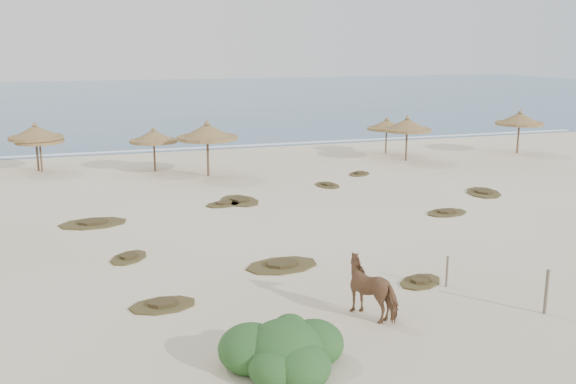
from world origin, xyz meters
TOP-DOWN VIEW (x-y plane):
  - ground at (0.00, 0.00)m, footprint 160.00×160.00m
  - ocean at (0.00, 75.00)m, footprint 200.00×100.00m
  - foam_line at (0.00, 26.00)m, footprint 70.00×0.60m
  - palapa_1 at (-8.19, 20.27)m, footprint 3.93×3.93m
  - palapa_2 at (-7.98, 20.04)m, footprint 3.20×3.20m
  - palapa_3 at (-1.64, 18.04)m, footprint 3.35×3.35m
  - palapa_4 at (1.08, 15.69)m, footprint 4.52×4.52m
  - palapa_5 at (14.16, 16.66)m, footprint 3.24×3.24m
  - palapa_6 at (14.20, 19.60)m, footprint 2.93×2.93m
  - palapa_7 at (22.92, 16.96)m, footprint 4.06×4.06m
  - horse at (1.61, -4.81)m, footprint 1.63×2.06m
  - fence_post_near at (6.16, -6.20)m, footprint 0.12×0.12m
  - fence_post_far at (4.67, -3.58)m, footprint 0.08×0.08m
  - bush at (-1.60, -6.90)m, footprint 2.98×2.63m
  - scrub_1 at (-5.45, 7.18)m, footprint 2.87×1.95m
  - scrub_2 at (-4.39, 2.19)m, footprint 1.83×1.99m
  - scrub_3 at (1.31, 9.16)m, footprint 2.04×2.77m
  - scrub_4 at (9.45, 4.15)m, footprint 2.24×1.70m
  - scrub_5 at (13.34, 7.04)m, footprint 2.51×2.99m
  - scrub_7 at (6.55, 11.11)m, footprint 1.33×1.87m
  - scrub_9 at (0.43, -0.24)m, footprint 2.73×1.97m
  - scrub_10 at (9.43, 13.43)m, footprint 1.92×1.90m
  - scrub_11 at (-3.81, -2.42)m, footprint 2.00×1.37m
  - scrub_12 at (4.08, -3.04)m, footprint 1.97×1.75m
  - scrub_13 at (0.45, 8.74)m, footprint 2.11×1.71m

SIDE VIEW (x-z plane):
  - ground at x=0.00m, z-range 0.00..0.00m
  - ocean at x=0.00m, z-range 0.00..0.01m
  - foam_line at x=0.00m, z-range 0.00..0.01m
  - scrub_2 at x=-4.39m, z-range -0.03..0.13m
  - scrub_3 at x=1.31m, z-range -0.03..0.13m
  - scrub_1 at x=-5.45m, z-range -0.03..0.13m
  - scrub_5 at x=13.34m, z-range -0.03..0.13m
  - scrub_7 at x=6.55m, z-range -0.03..0.13m
  - scrub_9 at x=0.43m, z-range -0.03..0.13m
  - scrub_11 at x=-3.81m, z-range -0.03..0.13m
  - scrub_13 at x=0.45m, z-range -0.03..0.13m
  - scrub_4 at x=9.45m, z-range -0.03..0.13m
  - scrub_10 at x=9.43m, z-range -0.03..0.13m
  - scrub_12 at x=4.08m, z-range -0.03..0.13m
  - bush at x=-1.60m, z-range -0.23..1.11m
  - fence_post_far at x=4.67m, z-range 0.00..0.99m
  - fence_post_near at x=6.16m, z-range 0.00..1.28m
  - horse at x=1.61m, z-range 0.00..1.59m
  - palapa_6 at x=14.20m, z-range 0.69..3.21m
  - palapa_2 at x=-7.98m, z-range 0.72..3.33m
  - palapa_3 at x=-1.64m, z-range 0.73..3.37m
  - palapa_1 at x=-8.19m, z-range 0.80..3.71m
  - palapa_5 at x=14.16m, z-range 0.81..3.72m
  - palapa_7 at x=22.92m, z-range 0.83..3.82m
  - palapa_4 at x=1.08m, z-range 0.88..4.07m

